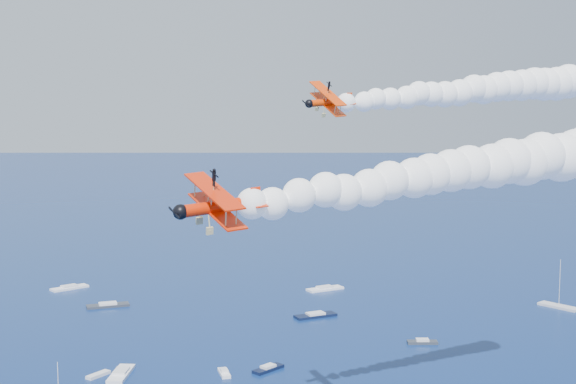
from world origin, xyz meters
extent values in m
cube|color=silver|center=(-32.89, 101.15, 0.35)|extent=(5.49, 5.26, 0.70)
cube|color=#2E333E|center=(-30.73, 162.32, 0.35)|extent=(12.74, 5.27, 0.70)
cube|color=white|center=(-42.89, 188.33, 0.35)|extent=(12.45, 8.95, 0.70)
cube|color=black|center=(26.56, 137.51, 0.35)|extent=(12.62, 6.25, 0.70)
cube|color=black|center=(4.46, 96.47, 0.35)|extent=(8.02, 6.54, 0.70)
cube|color=white|center=(-27.97, 100.73, 0.35)|extent=(6.66, 11.86, 0.70)
cube|color=#2F353F|center=(46.20, 107.27, 0.35)|extent=(7.90, 4.05, 0.70)
cube|color=silver|center=(99.40, 131.02, 0.35)|extent=(9.11, 12.40, 0.70)
cube|color=white|center=(-5.64, 95.98, 0.35)|extent=(2.20, 6.14, 0.70)
cube|color=white|center=(38.00, 168.17, 0.35)|extent=(12.89, 7.12, 0.70)
camera|label=1|loc=(-29.58, -70.10, 59.24)|focal=48.56mm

